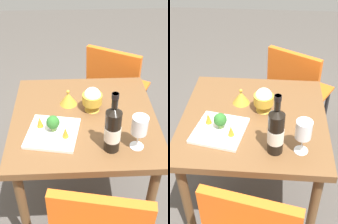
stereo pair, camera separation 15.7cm
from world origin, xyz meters
TOP-DOWN VIEW (x-y plane):
  - ground_plane at (0.00, 0.00)m, footprint 8.00×8.00m
  - dining_table at (0.00, 0.00)m, footprint 0.79×0.79m
  - chair_by_wall at (-0.27, -0.63)m, footprint 0.55×0.55m
  - wine_bottle at (-0.12, 0.25)m, footprint 0.08×0.08m
  - wine_glass at (-0.24, 0.24)m, footprint 0.08×0.08m
  - rice_bowl at (-0.05, -0.06)m, footprint 0.11×0.11m
  - rice_bowl_lid at (0.08, -0.12)m, footprint 0.10×0.10m
  - serving_plate at (0.16, 0.14)m, footprint 0.29×0.29m
  - broccoli_floret at (0.16, 0.12)m, footprint 0.07×0.07m
  - carrot_garnish_left at (0.10, 0.18)m, footprint 0.03×0.03m
  - carrot_garnish_right at (0.23, 0.09)m, footprint 0.03×0.03m

SIDE VIEW (x-z plane):
  - ground_plane at x=0.00m, z-range 0.00..0.00m
  - chair_by_wall at x=-0.27m, z-range 0.10..0.95m
  - dining_table at x=0.00m, z-range 0.27..1.01m
  - serving_plate at x=0.16m, z-range 0.74..0.76m
  - rice_bowl_lid at x=0.08m, z-range 0.73..0.83m
  - carrot_garnish_left at x=0.10m, z-range 0.76..0.82m
  - carrot_garnish_right at x=0.23m, z-range 0.76..0.82m
  - broccoli_floret at x=0.16m, z-range 0.76..0.85m
  - rice_bowl at x=-0.05m, z-range 0.75..0.89m
  - wine_bottle at x=-0.12m, z-range 0.71..1.02m
  - wine_glass at x=-0.24m, z-range 0.78..0.96m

